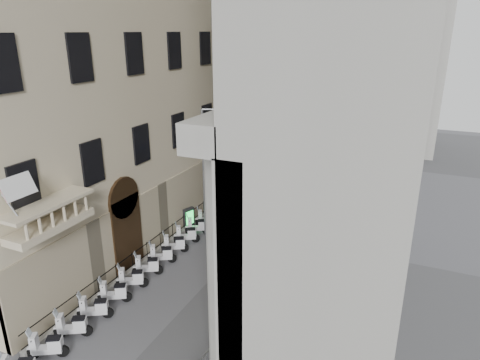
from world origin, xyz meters
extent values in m
cube|color=#A5A39C|center=(0.00, 48.00, 15.00)|extent=(22.00, 10.00, 30.00)
cylinder|color=white|center=(-5.02, 28.25, 1.11)|extent=(0.06, 0.06, 2.23)
cylinder|color=white|center=(-2.18, 28.25, 1.11)|extent=(0.06, 0.06, 2.23)
cylinder|color=white|center=(-5.02, 31.09, 1.11)|extent=(0.06, 0.06, 2.23)
cylinder|color=white|center=(-2.18, 31.09, 1.11)|extent=(0.06, 0.06, 2.23)
cube|color=silver|center=(-3.60, 29.67, 2.28)|extent=(3.04, 3.04, 0.12)
cone|color=silver|center=(-3.60, 29.67, 2.79)|extent=(4.05, 4.05, 1.01)
cylinder|color=gray|center=(-2.83, 17.47, 4.30)|extent=(0.16, 0.16, 8.59)
cylinder|color=gray|center=(-1.65, 17.99, 8.59)|extent=(2.41, 1.15, 0.12)
cube|color=gray|center=(-0.57, 18.47, 8.54)|extent=(0.59, 0.43, 0.16)
cube|color=black|center=(-4.20, 17.61, 0.85)|extent=(0.50, 0.84, 1.71)
cube|color=#19E54C|center=(-4.08, 17.56, 1.04)|extent=(0.24, 0.59, 0.95)
imported|color=black|center=(-1.05, 25.53, 0.87)|extent=(0.71, 0.55, 1.73)
imported|color=black|center=(1.39, 27.93, 0.94)|extent=(1.16, 1.12, 1.88)
imported|color=black|center=(-0.57, 27.89, 0.83)|extent=(0.82, 0.54, 1.67)
camera|label=1|loc=(9.96, -5.52, 13.17)|focal=32.00mm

